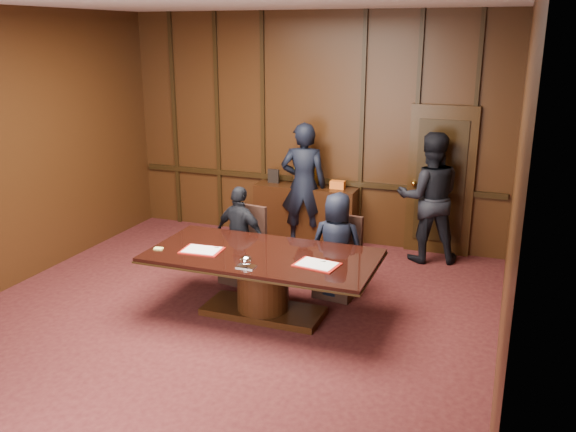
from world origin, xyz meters
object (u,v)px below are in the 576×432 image
object	(u,v)px
sideboard	(306,212)
conference_table	(263,274)
witness_right	(429,198)
signatory_left	(240,235)
witness_left	(304,185)
signatory_right	(337,246)

from	to	relation	value
sideboard	conference_table	bearing A→B (deg)	-81.73
conference_table	witness_right	bearing A→B (deg)	58.81
signatory_left	sideboard	bearing A→B (deg)	-85.40
witness_right	sideboard	bearing A→B (deg)	-21.10
sideboard	witness_right	distance (m)	1.96
signatory_left	witness_left	size ratio (longest dim) A/B	0.68
sideboard	signatory_left	size ratio (longest dim) A/B	1.23
conference_table	signatory_left	distance (m)	1.04
witness_left	witness_right	distance (m)	1.88
signatory_left	witness_right	world-z (taller)	witness_right
conference_table	witness_left	xyz separation A→B (m)	(-0.37, 2.50, 0.44)
sideboard	signatory_right	world-z (taller)	sideboard
witness_left	conference_table	bearing A→B (deg)	86.52
signatory_left	witness_left	world-z (taller)	witness_left
conference_table	signatory_left	size ratio (longest dim) A/B	2.02
signatory_left	signatory_right	world-z (taller)	signatory_right
sideboard	witness_right	size ratio (longest dim) A/B	0.86
signatory_right	witness_right	size ratio (longest dim) A/B	0.71
signatory_left	signatory_right	xyz separation A→B (m)	(1.30, 0.00, 0.02)
signatory_right	witness_right	world-z (taller)	witness_right
conference_table	witness_left	distance (m)	2.56
conference_table	witness_right	distance (m)	2.95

